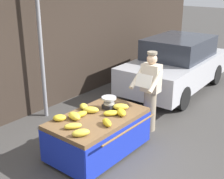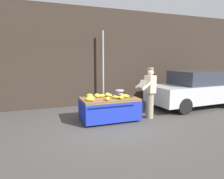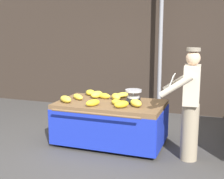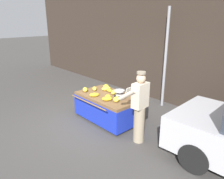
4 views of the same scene
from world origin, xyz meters
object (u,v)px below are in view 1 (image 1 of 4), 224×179
object	(u,v)px
banana_bunch_9	(81,133)
banana_bunch_10	(111,113)
banana_bunch_3	(107,122)
banana_bunch_5	(59,118)
weighing_scale	(109,103)
banana_bunch_4	(74,116)
banana_bunch_8	(73,126)
banana_bunch_2	(121,112)
banana_bunch_6	(121,107)
vendor_person	(150,92)
parked_car	(176,64)
street_pole	(41,50)
banana_bunch_0	(91,110)
banana_cart	(98,126)
banana_bunch_1	(84,106)
banana_bunch_7	(81,114)

from	to	relation	value
banana_bunch_9	banana_bunch_10	xyz separation A→B (m)	(0.89, 0.11, -0.01)
banana_bunch_3	banana_bunch_5	distance (m)	0.85
weighing_scale	banana_bunch_10	bearing A→B (deg)	-133.43
banana_bunch_4	banana_bunch_8	distance (m)	0.36
banana_bunch_2	banana_bunch_9	distance (m)	1.01
banana_bunch_3	banana_bunch_8	world-z (taller)	banana_bunch_3
banana_bunch_3	banana_bunch_6	bearing A→B (deg)	18.07
vendor_person	parked_car	bearing A→B (deg)	16.42
weighing_scale	vendor_person	xyz separation A→B (m)	(0.96, -0.31, 0.01)
banana_bunch_2	banana_bunch_8	distance (m)	0.97
weighing_scale	banana_bunch_9	size ratio (longest dim) A/B	0.98
street_pole	banana_bunch_10	distance (m)	2.36
banana_bunch_6	weighing_scale	bearing A→B (deg)	116.52
banana_bunch_0	banana_bunch_4	distance (m)	0.39
street_pole	banana_bunch_0	distance (m)	2.04
banana_bunch_8	banana_bunch_9	world-z (taller)	banana_bunch_9
banana_bunch_5	banana_bunch_8	world-z (taller)	banana_bunch_5
banana_bunch_2	banana_bunch_4	size ratio (longest dim) A/B	0.91
banana_bunch_3	banana_bunch_9	xyz separation A→B (m)	(-0.54, 0.08, 0.00)
banana_bunch_3	weighing_scale	bearing A→B (deg)	36.49
banana_bunch_3	banana_cart	bearing A→B (deg)	63.28
street_pole	banana_bunch_1	bearing A→B (deg)	-102.86
banana_bunch_3	banana_bunch_2	bearing A→B (deg)	6.52
street_pole	banana_bunch_2	world-z (taller)	street_pole
banana_bunch_1	weighing_scale	bearing A→B (deg)	-49.51
banana_cart	banana_bunch_0	world-z (taller)	banana_bunch_0
street_pole	banana_cart	xyz separation A→B (m)	(-0.45, -2.04, -1.03)
banana_bunch_9	vendor_person	size ratio (longest dim) A/B	0.17
banana_bunch_1	banana_bunch_5	world-z (taller)	banana_bunch_5
banana_bunch_0	banana_bunch_6	distance (m)	0.57
banana_bunch_6	banana_bunch_10	bearing A→B (deg)	-175.81
banana_bunch_0	parked_car	size ratio (longest dim) A/B	0.07
banana_bunch_6	banana_bunch_2	bearing A→B (deg)	-139.86
street_pole	banana_bunch_4	xyz separation A→B (m)	(-0.80, -1.80, -0.77)
banana_bunch_3	banana_bunch_5	world-z (taller)	banana_bunch_3
banana_bunch_5	vendor_person	size ratio (longest dim) A/B	0.13
banana_bunch_6	banana_bunch_10	size ratio (longest dim) A/B	1.03
banana_bunch_10	banana_cart	bearing A→B (deg)	137.62
banana_cart	banana_bunch_10	xyz separation A→B (m)	(0.18, -0.16, 0.25)
banana_bunch_2	banana_bunch_7	bearing A→B (deg)	133.58
banana_bunch_5	banana_bunch_10	world-z (taller)	banana_bunch_5
banana_bunch_1	banana_bunch_8	world-z (taller)	banana_bunch_8
banana_bunch_2	banana_bunch_5	xyz separation A→B (m)	(-0.85, 0.71, -0.00)
banana_bunch_3	banana_bunch_5	xyz separation A→B (m)	(-0.37, 0.76, -0.00)
weighing_scale	banana_bunch_6	bearing A→B (deg)	-63.48
banana_cart	banana_bunch_4	size ratio (longest dim) A/B	6.34
weighing_scale	banana_bunch_6	world-z (taller)	weighing_scale
banana_bunch_10	banana_bunch_1	bearing A→B (deg)	99.50
banana_cart	banana_bunch_5	bearing A→B (deg)	143.82
banana_bunch_1	banana_bunch_2	distance (m)	0.76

